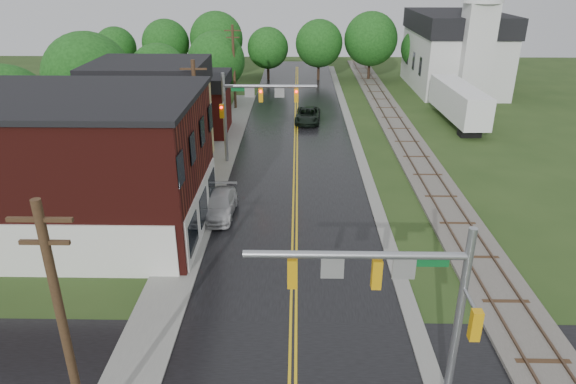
{
  "coord_description": "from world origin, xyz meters",
  "views": [
    {
      "loc": [
        0.11,
        -12.17,
        14.64
      ],
      "look_at": [
        -0.36,
        13.05,
        3.5
      ],
      "focal_mm": 32.0,
      "sensor_mm": 36.0,
      "label": 1
    }
  ],
  "objects_px": {
    "traffic_signal_near": "(398,288)",
    "pickup_white": "(220,205)",
    "tree_left_c": "(160,75)",
    "tree_left_e": "(218,62)",
    "traffic_signal_far": "(251,102)",
    "brick_building": "(77,166)",
    "utility_pole_c": "(234,66)",
    "tree_left_b": "(90,79)",
    "semi_trailer": "(459,101)",
    "suv_dark": "(308,115)",
    "utility_pole_b": "(197,123)",
    "tree_left_a": "(8,117)",
    "church": "(458,43)",
    "utility_pole_a": "(64,330)"
  },
  "relations": [
    {
      "from": "utility_pole_a",
      "to": "tree_left_e",
      "type": "xyz_separation_m",
      "value": [
        -2.05,
        45.9,
        0.09
      ]
    },
    {
      "from": "utility_pole_c",
      "to": "tree_left_b",
      "type": "height_order",
      "value": "tree_left_b"
    },
    {
      "from": "church",
      "to": "utility_pole_a",
      "type": "relative_size",
      "value": 2.22
    },
    {
      "from": "tree_left_e",
      "to": "suv_dark",
      "type": "xyz_separation_m",
      "value": [
        10.02,
        -7.22,
        -4.09
      ]
    },
    {
      "from": "brick_building",
      "to": "pickup_white",
      "type": "xyz_separation_m",
      "value": [
        7.68,
        2.28,
        -3.46
      ]
    },
    {
      "from": "brick_building",
      "to": "tree_left_e",
      "type": "relative_size",
      "value": 1.75
    },
    {
      "from": "brick_building",
      "to": "church",
      "type": "bearing_deg",
      "value": 50.02
    },
    {
      "from": "tree_left_a",
      "to": "tree_left_b",
      "type": "xyz_separation_m",
      "value": [
        2.0,
        10.0,
        0.6
      ]
    },
    {
      "from": "tree_left_c",
      "to": "tree_left_e",
      "type": "relative_size",
      "value": 0.94
    },
    {
      "from": "utility_pole_c",
      "to": "brick_building",
      "type": "bearing_deg",
      "value": -101.09
    },
    {
      "from": "tree_left_c",
      "to": "suv_dark",
      "type": "relative_size",
      "value": 1.47
    },
    {
      "from": "church",
      "to": "tree_left_c",
      "type": "bearing_deg",
      "value": -157.76
    },
    {
      "from": "traffic_signal_near",
      "to": "pickup_white",
      "type": "bearing_deg",
      "value": 118.44
    },
    {
      "from": "tree_left_b",
      "to": "tree_left_c",
      "type": "relative_size",
      "value": 1.27
    },
    {
      "from": "brick_building",
      "to": "tree_left_e",
      "type": "height_order",
      "value": "brick_building"
    },
    {
      "from": "utility_pole_a",
      "to": "tree_left_a",
      "type": "height_order",
      "value": "utility_pole_a"
    },
    {
      "from": "brick_building",
      "to": "suv_dark",
      "type": "relative_size",
      "value": 2.76
    },
    {
      "from": "brick_building",
      "to": "utility_pole_b",
      "type": "xyz_separation_m",
      "value": [
        5.68,
        7.0,
        0.57
      ]
    },
    {
      "from": "semi_trailer",
      "to": "utility_pole_a",
      "type": "bearing_deg",
      "value": -120.8
    },
    {
      "from": "traffic_signal_near",
      "to": "traffic_signal_far",
      "type": "relative_size",
      "value": 1.0
    },
    {
      "from": "utility_pole_c",
      "to": "semi_trailer",
      "type": "relative_size",
      "value": 0.75
    },
    {
      "from": "church",
      "to": "utility_pole_c",
      "type": "height_order",
      "value": "church"
    },
    {
      "from": "utility_pole_b",
      "to": "tree_left_a",
      "type": "bearing_deg",
      "value": -179.55
    },
    {
      "from": "pickup_white",
      "to": "utility_pole_b",
      "type": "bearing_deg",
      "value": 114.68
    },
    {
      "from": "tree_left_c",
      "to": "suv_dark",
      "type": "bearing_deg",
      "value": -4.64
    },
    {
      "from": "traffic_signal_near",
      "to": "traffic_signal_far",
      "type": "distance_m",
      "value": 25.94
    },
    {
      "from": "tree_left_e",
      "to": "utility_pole_a",
      "type": "bearing_deg",
      "value": -87.45
    },
    {
      "from": "pickup_white",
      "to": "semi_trailer",
      "type": "bearing_deg",
      "value": 47.18
    },
    {
      "from": "utility_pole_b",
      "to": "utility_pole_c",
      "type": "height_order",
      "value": "same"
    },
    {
      "from": "utility_pole_b",
      "to": "tree_left_b",
      "type": "bearing_deg",
      "value": 138.14
    },
    {
      "from": "utility_pole_b",
      "to": "utility_pole_c",
      "type": "distance_m",
      "value": 22.0
    },
    {
      "from": "church",
      "to": "tree_left_c",
      "type": "relative_size",
      "value": 2.61
    },
    {
      "from": "tree_left_c",
      "to": "brick_building",
      "type": "bearing_deg",
      "value": -86.86
    },
    {
      "from": "utility_pole_b",
      "to": "suv_dark",
      "type": "height_order",
      "value": "utility_pole_b"
    },
    {
      "from": "church",
      "to": "tree_left_a",
      "type": "relative_size",
      "value": 2.31
    },
    {
      "from": "utility_pole_b",
      "to": "suv_dark",
      "type": "bearing_deg",
      "value": 64.46
    },
    {
      "from": "brick_building",
      "to": "church",
      "type": "xyz_separation_m",
      "value": [
        32.48,
        38.74,
        1.68
      ]
    },
    {
      "from": "pickup_white",
      "to": "semi_trailer",
      "type": "height_order",
      "value": "semi_trailer"
    },
    {
      "from": "utility_pole_c",
      "to": "suv_dark",
      "type": "relative_size",
      "value": 1.73
    },
    {
      "from": "traffic_signal_far",
      "to": "utility_pole_c",
      "type": "distance_m",
      "value": 17.33
    },
    {
      "from": "traffic_signal_far",
      "to": "tree_left_e",
      "type": "bearing_deg",
      "value": 105.89
    },
    {
      "from": "traffic_signal_far",
      "to": "tree_left_b",
      "type": "xyz_separation_m",
      "value": [
        -14.38,
        4.9,
        0.74
      ]
    },
    {
      "from": "church",
      "to": "pickup_white",
      "type": "bearing_deg",
      "value": -124.22
    },
    {
      "from": "traffic_signal_near",
      "to": "utility_pole_b",
      "type": "height_order",
      "value": "utility_pole_b"
    },
    {
      "from": "suv_dark",
      "to": "semi_trailer",
      "type": "relative_size",
      "value": 0.43
    },
    {
      "from": "traffic_signal_far",
      "to": "pickup_white",
      "type": "distance_m",
      "value": 10.71
    },
    {
      "from": "traffic_signal_near",
      "to": "suv_dark",
      "type": "distance_m",
      "value": 36.99
    },
    {
      "from": "pickup_white",
      "to": "tree_left_a",
      "type": "bearing_deg",
      "value": 164.65
    },
    {
      "from": "suv_dark",
      "to": "semi_trailer",
      "type": "height_order",
      "value": "semi_trailer"
    },
    {
      "from": "tree_left_a",
      "to": "utility_pole_c",
      "type": "bearing_deg",
      "value": 59.45
    }
  ]
}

